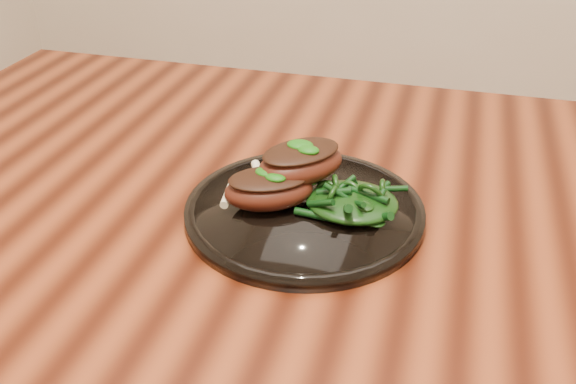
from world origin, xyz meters
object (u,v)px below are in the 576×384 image
object	(u,v)px
plate	(304,211)
greens_heap	(352,197)
desk	(414,259)
lamb_chop_front	(268,188)

from	to	relation	value
plate	greens_heap	xyz separation A→B (m)	(0.06, 0.01, 0.03)
desk	greens_heap	distance (m)	0.15
desk	lamb_chop_front	bearing A→B (deg)	-156.65
desk	lamb_chop_front	xyz separation A→B (m)	(-0.17, -0.07, 0.12)
plate	desk	bearing A→B (deg)	26.07
desk	greens_heap	bearing A→B (deg)	-141.97
desk	plate	size ratio (longest dim) A/B	5.65
lamb_chop_front	greens_heap	xyz separation A→B (m)	(0.10, 0.02, -0.01)
desk	plate	distance (m)	0.17
plate	lamb_chop_front	xyz separation A→B (m)	(-0.04, -0.01, 0.03)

